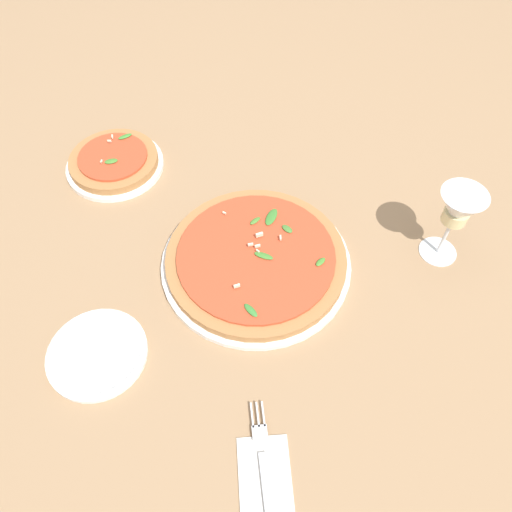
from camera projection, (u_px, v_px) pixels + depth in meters
The scene contains 7 objects.
ground_plane at pixel (266, 254), 0.99m from camera, with size 6.00×6.00×0.00m, color #9E7A56.
pizza_arugula_main at pixel (256, 260), 0.96m from camera, with size 0.37×0.37×0.05m.
pizza_personal_side at pixel (114, 162), 1.12m from camera, with size 0.22×0.22×0.05m.
wine_glass at pixel (457, 211), 0.89m from camera, with size 0.08×0.08×0.16m.
napkin at pixel (265, 478), 0.74m from camera, with size 0.14×0.10×0.01m.
fork at pixel (264, 471), 0.74m from camera, with size 0.21×0.05×0.00m.
side_plate_white at pixel (97, 353), 0.85m from camera, with size 0.17×0.17×0.02m.
Camera 1 is at (-0.55, 0.18, 0.80)m, focal length 35.00 mm.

